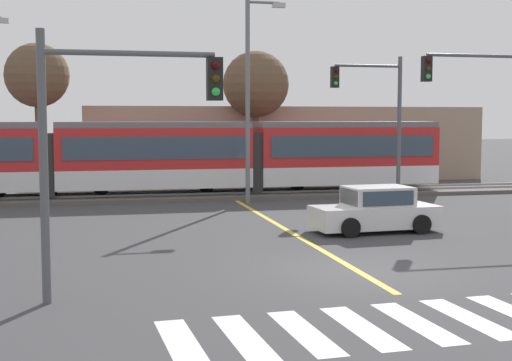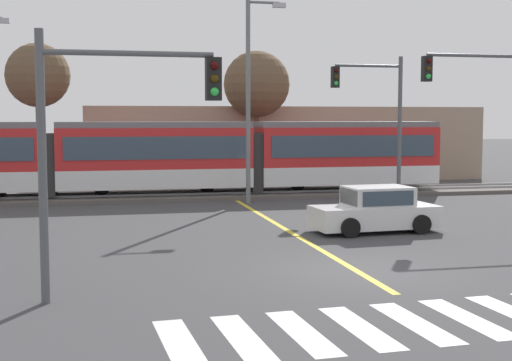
{
  "view_description": "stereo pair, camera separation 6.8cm",
  "coord_description": "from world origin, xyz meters",
  "px_view_note": "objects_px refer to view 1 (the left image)",
  "views": [
    {
      "loc": [
        -6.31,
        -16.44,
        3.79
      ],
      "look_at": [
        -0.8,
        7.82,
        1.6
      ],
      "focal_mm": 50.0,
      "sensor_mm": 36.0,
      "label": 1
    },
    {
      "loc": [
        -6.24,
        -16.46,
        3.79
      ],
      "look_at": [
        -0.8,
        7.82,
        1.6
      ],
      "focal_mm": 50.0,
      "sensor_mm": 36.0,
      "label": 2
    }
  ],
  "objects_px": {
    "sedan_crossing": "(375,211)",
    "traffic_light_far_right": "(378,108)",
    "traffic_light_mid_right": "(491,105)",
    "bare_tree_east": "(256,85)",
    "street_lamp_centre": "(251,89)",
    "light_rail_tram": "(154,155)",
    "traffic_light_near_left": "(109,123)",
    "bare_tree_west": "(37,76)"
  },
  "relations": [
    {
      "from": "traffic_light_far_right",
      "to": "traffic_light_mid_right",
      "type": "bearing_deg",
      "value": -69.02
    },
    {
      "from": "light_rail_tram",
      "to": "sedan_crossing",
      "type": "xyz_separation_m",
      "value": [
        6.35,
        -11.75,
        -1.35
      ]
    },
    {
      "from": "light_rail_tram",
      "to": "traffic_light_far_right",
      "type": "height_order",
      "value": "traffic_light_far_right"
    },
    {
      "from": "traffic_light_mid_right",
      "to": "bare_tree_east",
      "type": "distance_m",
      "value": 16.53
    },
    {
      "from": "traffic_light_mid_right",
      "to": "light_rail_tram",
      "type": "bearing_deg",
      "value": 138.42
    },
    {
      "from": "traffic_light_far_right",
      "to": "sedan_crossing",
      "type": "bearing_deg",
      "value": -112.61
    },
    {
      "from": "light_rail_tram",
      "to": "traffic_light_mid_right",
      "type": "height_order",
      "value": "traffic_light_mid_right"
    },
    {
      "from": "street_lamp_centre",
      "to": "bare_tree_east",
      "type": "height_order",
      "value": "street_lamp_centre"
    },
    {
      "from": "traffic_light_near_left",
      "to": "bare_tree_east",
      "type": "distance_m",
      "value": 25.88
    },
    {
      "from": "sedan_crossing",
      "to": "traffic_light_near_left",
      "type": "relative_size",
      "value": 0.77
    },
    {
      "from": "light_rail_tram",
      "to": "sedan_crossing",
      "type": "distance_m",
      "value": 13.42
    },
    {
      "from": "light_rail_tram",
      "to": "traffic_light_mid_right",
      "type": "bearing_deg",
      "value": -41.58
    },
    {
      "from": "traffic_light_mid_right",
      "to": "bare_tree_west",
      "type": "height_order",
      "value": "bare_tree_west"
    },
    {
      "from": "traffic_light_near_left",
      "to": "bare_tree_east",
      "type": "relative_size",
      "value": 0.74
    },
    {
      "from": "light_rail_tram",
      "to": "traffic_light_near_left",
      "type": "xyz_separation_m",
      "value": [
        -2.44,
        -18.91,
        1.63
      ]
    },
    {
      "from": "traffic_light_mid_right",
      "to": "bare_tree_east",
      "type": "xyz_separation_m",
      "value": [
        -5.32,
        15.59,
        1.37
      ]
    },
    {
      "from": "sedan_crossing",
      "to": "bare_tree_east",
      "type": "height_order",
      "value": "bare_tree_east"
    },
    {
      "from": "sedan_crossing",
      "to": "traffic_light_mid_right",
      "type": "relative_size",
      "value": 0.67
    },
    {
      "from": "traffic_light_near_left",
      "to": "traffic_light_mid_right",
      "type": "bearing_deg",
      "value": 32.16
    },
    {
      "from": "sedan_crossing",
      "to": "traffic_light_far_right",
      "type": "bearing_deg",
      "value": 67.39
    },
    {
      "from": "traffic_light_far_right",
      "to": "bare_tree_east",
      "type": "height_order",
      "value": "bare_tree_east"
    },
    {
      "from": "traffic_light_near_left",
      "to": "street_lamp_centre",
      "type": "bearing_deg",
      "value": 68.0
    },
    {
      "from": "traffic_light_near_left",
      "to": "bare_tree_east",
      "type": "bearing_deg",
      "value": 70.56
    },
    {
      "from": "sedan_crossing",
      "to": "bare_tree_west",
      "type": "xyz_separation_m",
      "value": [
        -11.95,
        17.03,
        5.27
      ]
    },
    {
      "from": "bare_tree_east",
      "to": "sedan_crossing",
      "type": "bearing_deg",
      "value": -89.34
    },
    {
      "from": "traffic_light_far_right",
      "to": "bare_tree_west",
      "type": "distance_m",
      "value": 17.99
    },
    {
      "from": "light_rail_tram",
      "to": "traffic_light_mid_right",
      "type": "relative_size",
      "value": 4.38
    },
    {
      "from": "traffic_light_far_right",
      "to": "bare_tree_east",
      "type": "relative_size",
      "value": 0.86
    },
    {
      "from": "traffic_light_mid_right",
      "to": "street_lamp_centre",
      "type": "relative_size",
      "value": 0.71
    },
    {
      "from": "traffic_light_near_left",
      "to": "bare_tree_west",
      "type": "bearing_deg",
      "value": 97.47
    },
    {
      "from": "sedan_crossing",
      "to": "traffic_light_far_right",
      "type": "relative_size",
      "value": 0.67
    },
    {
      "from": "street_lamp_centre",
      "to": "light_rail_tram",
      "type": "bearing_deg",
      "value": 144.49
    },
    {
      "from": "traffic_light_far_right",
      "to": "street_lamp_centre",
      "type": "xyz_separation_m",
      "value": [
        -5.29,
        1.71,
        0.83
      ]
    },
    {
      "from": "bare_tree_west",
      "to": "street_lamp_centre",
      "type": "bearing_deg",
      "value": -40.23
    },
    {
      "from": "bare_tree_east",
      "to": "traffic_light_far_right",
      "type": "bearing_deg",
      "value": -72.39
    },
    {
      "from": "sedan_crossing",
      "to": "light_rail_tram",
      "type": "bearing_deg",
      "value": 118.37
    },
    {
      "from": "traffic_light_mid_right",
      "to": "bare_tree_east",
      "type": "bearing_deg",
      "value": 108.83
    },
    {
      "from": "traffic_light_near_left",
      "to": "street_lamp_centre",
      "type": "distance_m",
      "value": 17.34
    },
    {
      "from": "bare_tree_east",
      "to": "bare_tree_west",
      "type": "bearing_deg",
      "value": -179.33
    },
    {
      "from": "traffic_light_mid_right",
      "to": "bare_tree_east",
      "type": "height_order",
      "value": "bare_tree_east"
    },
    {
      "from": "bare_tree_west",
      "to": "sedan_crossing",
      "type": "bearing_deg",
      "value": -54.93
    },
    {
      "from": "traffic_light_near_left",
      "to": "street_lamp_centre",
      "type": "xyz_separation_m",
      "value": [
        6.48,
        16.03,
        1.37
      ]
    }
  ]
}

